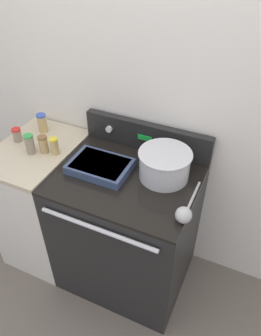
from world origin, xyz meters
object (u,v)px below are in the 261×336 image
at_px(spice_jar_yellow_cap, 54,146).
at_px(spice_jar_green_cap, 30,144).
at_px(spice_jar_blue_cap, 42,123).
at_px(spice_jar_brown_cap, 43,144).
at_px(mixing_bowl, 165,163).
at_px(casserole_dish, 100,166).
at_px(ladle, 184,213).
at_px(spice_jar_red_cap, 17,135).

xyz_separation_m(spice_jar_yellow_cap, spice_jar_green_cap, (-0.14, -0.05, 0.01)).
bearing_deg(spice_jar_yellow_cap, spice_jar_blue_cap, 141.05).
relative_size(spice_jar_yellow_cap, spice_jar_brown_cap, 0.97).
bearing_deg(spice_jar_yellow_cap, mixing_bowl, 7.29).
bearing_deg(spice_jar_brown_cap, casserole_dish, 0.28).
bearing_deg(spice_jar_brown_cap, ladle, -9.85).
relative_size(mixing_bowl, spice_jar_brown_cap, 2.64).
height_order(spice_jar_green_cap, spice_jar_blue_cap, same).
bearing_deg(spice_jar_green_cap, ladle, -6.94).
xyz_separation_m(ladle, spice_jar_red_cap, (-1.16, 0.19, 0.02)).
distance_m(spice_jar_yellow_cap, spice_jar_brown_cap, 0.07).
distance_m(ladle, spice_jar_brown_cap, 0.95).
xyz_separation_m(ladle, spice_jar_green_cap, (-1.00, 0.12, 0.04)).
bearing_deg(mixing_bowl, spice_jar_brown_cap, -172.31).
bearing_deg(spice_jar_blue_cap, spice_jar_brown_cap, -51.99).
bearing_deg(mixing_bowl, spice_jar_blue_cap, 174.17).
height_order(casserole_dish, spice_jar_brown_cap, spice_jar_brown_cap).
bearing_deg(casserole_dish, spice_jar_brown_cap, -179.72).
distance_m(casserole_dish, spice_jar_red_cap, 0.61).
xyz_separation_m(spice_jar_yellow_cap, spice_jar_blue_cap, (-0.22, 0.18, 0.01)).
bearing_deg(spice_jar_brown_cap, spice_jar_blue_cap, 128.01).
xyz_separation_m(ladle, spice_jar_brown_cap, (-0.93, 0.16, 0.03)).
xyz_separation_m(mixing_bowl, spice_jar_green_cap, (-0.80, -0.14, -0.02)).
height_order(mixing_bowl, spice_jar_blue_cap, mixing_bowl).
relative_size(casserole_dish, spice_jar_red_cap, 3.90).
bearing_deg(ladle, casserole_dish, 163.40).
distance_m(ladle, spice_jar_red_cap, 1.18).
height_order(mixing_bowl, casserole_dish, mixing_bowl).
relative_size(ladle, spice_jar_green_cap, 2.70).
distance_m(casserole_dish, spice_jar_brown_cap, 0.39).
distance_m(spice_jar_blue_cap, spice_jar_red_cap, 0.18).
bearing_deg(spice_jar_yellow_cap, spice_jar_green_cap, -158.45).
distance_m(spice_jar_brown_cap, spice_jar_blue_cap, 0.24).
relative_size(spice_jar_brown_cap, spice_jar_blue_cap, 0.89).
bearing_deg(ladle, spice_jar_blue_cap, 162.00).
height_order(mixing_bowl, spice_jar_green_cap, mixing_bowl).
xyz_separation_m(mixing_bowl, ladle, (0.20, -0.26, -0.05)).
xyz_separation_m(mixing_bowl, spice_jar_red_cap, (-0.96, -0.07, -0.03)).
height_order(spice_jar_yellow_cap, spice_jar_brown_cap, spice_jar_brown_cap).
relative_size(ladle, spice_jar_red_cap, 3.85).
bearing_deg(ladle, spice_jar_brown_cap, 170.15).
distance_m(casserole_dish, ladle, 0.57).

